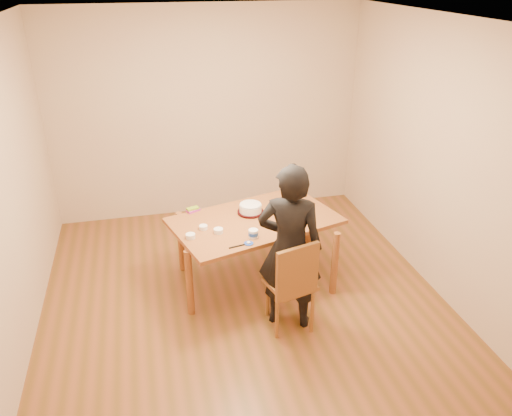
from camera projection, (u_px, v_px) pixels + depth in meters
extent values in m
cube|color=brown|center=(246.00, 303.00, 5.06)|extent=(4.00, 4.50, 0.00)
cube|color=silver|center=(242.00, 21.00, 3.87)|extent=(4.00, 4.50, 0.00)
cube|color=tan|center=(207.00, 115.00, 6.43)|extent=(4.00, 0.00, 2.70)
cube|color=tan|center=(4.00, 203.00, 4.05)|extent=(0.00, 4.50, 2.70)
cube|color=tan|center=(444.00, 162.00, 4.88)|extent=(0.00, 4.50, 2.70)
cube|color=brown|center=(255.00, 221.00, 5.11)|extent=(1.85, 1.39, 0.04)
cube|color=brown|center=(290.00, 284.00, 4.59)|extent=(0.48, 0.48, 0.04)
cylinder|color=red|center=(251.00, 212.00, 5.22)|extent=(0.28, 0.28, 0.02)
cylinder|color=white|center=(251.00, 208.00, 5.20)|extent=(0.23, 0.23, 0.07)
ellipsoid|color=white|center=(250.00, 204.00, 5.18)|extent=(0.23, 0.23, 0.03)
cylinder|color=white|center=(253.00, 234.00, 4.74)|extent=(0.09, 0.09, 0.08)
cylinder|color=#1B3CB3|center=(249.00, 243.00, 4.65)|extent=(0.09, 0.09, 0.01)
ellipsoid|color=white|center=(249.00, 242.00, 4.64)|extent=(0.04, 0.04, 0.02)
cylinder|color=white|center=(218.00, 231.00, 4.83)|extent=(0.09, 0.09, 0.04)
cylinder|color=white|center=(203.00, 227.00, 4.90)|extent=(0.08, 0.08, 0.04)
cylinder|color=white|center=(191.00, 236.00, 4.74)|extent=(0.09, 0.09, 0.04)
cube|color=#C82F9D|center=(193.00, 210.00, 5.26)|extent=(0.16, 0.13, 0.02)
cube|color=#1B931C|center=(193.00, 208.00, 5.25)|extent=(0.14, 0.10, 0.02)
cube|color=black|center=(237.00, 246.00, 4.60)|extent=(0.16, 0.05, 0.01)
imported|color=black|center=(290.00, 248.00, 4.47)|extent=(0.69, 0.59, 1.61)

